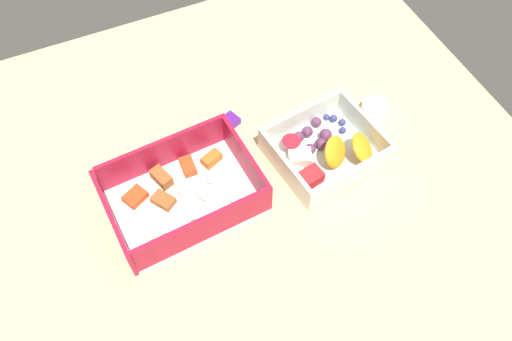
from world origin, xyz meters
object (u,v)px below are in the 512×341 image
candy_bar (219,129)px  paper_cup_liner (375,109)px  pasta_container (182,194)px  fruit_bowl (325,150)px

candy_bar → paper_cup_liner: paper_cup_liner is taller
paper_cup_liner → candy_bar: bearing=164.4°
candy_bar → pasta_container: bearing=-135.2°
fruit_bowl → pasta_container: bearing=175.8°
pasta_container → fruit_bowl: (21.65, -1.60, -0.14)cm
pasta_container → fruit_bowl: bearing=-8.2°
fruit_bowl → candy_bar: bearing=138.7°
pasta_container → paper_cup_liner: size_ratio=4.97×
fruit_bowl → candy_bar: 16.46cm
pasta_container → candy_bar: bearing=40.8°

